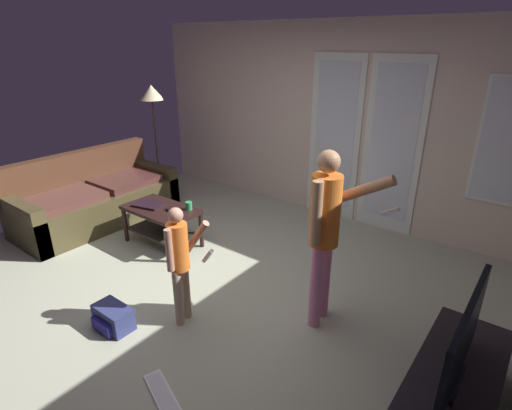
% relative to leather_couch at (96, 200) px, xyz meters
% --- Properties ---
extents(ground_plane, '(5.67, 5.12, 0.02)m').
position_rel_leather_couch_xyz_m(ground_plane, '(2.18, -0.35, -0.32)').
color(ground_plane, '#ABAF95').
extents(wall_back_with_doors, '(5.67, 0.09, 2.58)m').
position_rel_leather_couch_xyz_m(wall_back_with_doors, '(2.30, 2.18, 0.95)').
color(wall_back_with_doors, beige).
rests_on(wall_back_with_doors, ground_plane).
extents(leather_couch, '(0.90, 2.08, 0.92)m').
position_rel_leather_couch_xyz_m(leather_couch, '(0.00, 0.00, 0.00)').
color(leather_couch, '#433B22').
rests_on(leather_couch, ground_plane).
extents(coffee_table, '(0.91, 0.52, 0.47)m').
position_rel_leather_couch_xyz_m(coffee_table, '(1.24, 0.10, 0.03)').
color(coffee_table, black).
rests_on(coffee_table, ground_plane).
extents(tv_stand, '(0.49, 1.55, 0.38)m').
position_rel_leather_couch_xyz_m(tv_stand, '(4.60, -0.52, -0.11)').
color(tv_stand, black).
rests_on(tv_stand, ground_plane).
extents(flat_screen_tv, '(0.08, 0.98, 0.60)m').
position_rel_leather_couch_xyz_m(flat_screen_tv, '(4.60, -0.52, 0.38)').
color(flat_screen_tv, black).
rests_on(flat_screen_tv, tv_stand).
extents(person_adult, '(0.64, 0.45, 1.54)m').
position_rel_leather_couch_xyz_m(person_adult, '(3.44, -0.02, 0.62)').
color(person_adult, pink).
rests_on(person_adult, ground_plane).
extents(person_child, '(0.32, 0.33, 1.08)m').
position_rel_leather_couch_xyz_m(person_child, '(2.50, -0.75, 0.34)').
color(person_child, tan).
rests_on(person_child, ground_plane).
extents(floor_lamp, '(0.37, 0.37, 1.67)m').
position_rel_leather_couch_xyz_m(floor_lamp, '(-0.30, 1.34, 1.16)').
color(floor_lamp, '#362D27').
rests_on(floor_lamp, ground_plane).
extents(backpack, '(0.35, 0.24, 0.20)m').
position_rel_leather_couch_xyz_m(backpack, '(2.09, -1.19, -0.21)').
color(backpack, navy).
rests_on(backpack, ground_plane).
extents(loose_keyboard, '(0.46, 0.27, 0.02)m').
position_rel_leather_couch_xyz_m(loose_keyboard, '(2.97, -1.41, -0.30)').
color(loose_keyboard, white).
rests_on(loose_keyboard, ground_plane).
extents(laptop_closed, '(0.39, 0.32, 0.03)m').
position_rel_leather_couch_xyz_m(laptop_closed, '(1.06, 0.06, 0.18)').
color(laptop_closed, black).
rests_on(laptop_closed, coffee_table).
extents(cup_near_edge, '(0.08, 0.08, 0.10)m').
position_rel_leather_couch_xyz_m(cup_near_edge, '(1.54, 0.26, 0.21)').
color(cup_near_edge, '#329455').
rests_on(cup_near_edge, coffee_table).
extents(tv_remote_black, '(0.18, 0.08, 0.02)m').
position_rel_leather_couch_xyz_m(tv_remote_black, '(1.42, 0.10, 0.17)').
color(tv_remote_black, black).
rests_on(tv_remote_black, coffee_table).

